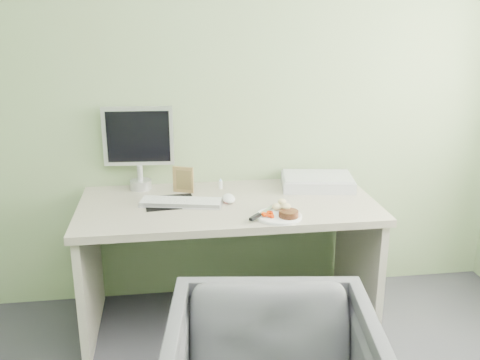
{
  "coord_description": "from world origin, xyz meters",
  "views": [
    {
      "loc": [
        -0.31,
        -1.08,
        1.72
      ],
      "look_at": [
        0.05,
        1.5,
        0.89
      ],
      "focal_mm": 40.0,
      "sensor_mm": 36.0,
      "label": 1
    }
  ],
  "objects": [
    {
      "name": "eyedrop_bottle",
      "position": [
        -0.01,
        1.86,
        0.76
      ],
      "size": [
        0.02,
        0.02,
        0.06
      ],
      "color": "white",
      "rests_on": "desk"
    },
    {
      "name": "keyboard",
      "position": [
        -0.25,
        1.62,
        0.75
      ],
      "size": [
        0.45,
        0.22,
        0.02
      ],
      "primitive_type": "cube",
      "rotation": [
        0.0,
        0.0,
        -0.22
      ],
      "color": "white",
      "rests_on": "desk"
    },
    {
      "name": "wall_back",
      "position": [
        0.0,
        2.0,
        1.35
      ],
      "size": [
        3.5,
        0.0,
        3.5
      ],
      "primitive_type": "plane",
      "rotation": [
        1.57,
        0.0,
        0.0
      ],
      "color": "gray",
      "rests_on": "floor"
    },
    {
      "name": "scanner",
      "position": [
        0.55,
        1.8,
        0.76
      ],
      "size": [
        0.45,
        0.33,
        0.06
      ],
      "primitive_type": "cube",
      "rotation": [
        0.0,
        0.0,
        -0.16
      ],
      "color": "silver",
      "rests_on": "desk"
    },
    {
      "name": "computer_mouse",
      "position": [
        0.0,
        1.62,
        0.75
      ],
      "size": [
        0.08,
        0.13,
        0.04
      ],
      "primitive_type": "ellipsoid",
      "rotation": [
        0.0,
        0.0,
        0.08
      ],
      "color": "white",
      "rests_on": "desk"
    },
    {
      "name": "mousepad",
      "position": [
        -0.31,
        1.66,
        0.73
      ],
      "size": [
        0.29,
        0.26,
        0.0
      ],
      "primitive_type": "cube",
      "rotation": [
        0.0,
        0.0,
        0.1
      ],
      "color": "black",
      "rests_on": "desk"
    },
    {
      "name": "steak_knife",
      "position": [
        0.12,
        1.36,
        0.75
      ],
      "size": [
        0.16,
        0.19,
        0.02
      ],
      "rotation": [
        0.0,
        0.0,
        0.88
      ],
      "color": "silver",
      "rests_on": "plate"
    },
    {
      "name": "plate",
      "position": [
        0.23,
        1.37,
        0.74
      ],
      "size": [
        0.23,
        0.23,
        0.01
      ],
      "primitive_type": "cylinder",
      "color": "white",
      "rests_on": "desk"
    },
    {
      "name": "photo_frame",
      "position": [
        -0.23,
        1.83,
        0.81
      ],
      "size": [
        0.12,
        0.06,
        0.15
      ],
      "primitive_type": "cube",
      "rotation": [
        0.0,
        0.0,
        -0.38
      ],
      "color": "olive",
      "rests_on": "desk"
    },
    {
      "name": "carrot_heap",
      "position": [
        0.17,
        1.36,
        0.76
      ],
      "size": [
        0.06,
        0.06,
        0.03
      ],
      "primitive_type": "cube",
      "rotation": [
        0.0,
        0.0,
        0.33
      ],
      "color": "#EE3A05",
      "rests_on": "plate"
    },
    {
      "name": "desk",
      "position": [
        0.0,
        1.62,
        0.55
      ],
      "size": [
        1.6,
        0.75,
        0.73
      ],
      "color": "#B0A394",
      "rests_on": "floor"
    },
    {
      "name": "steak",
      "position": [
        0.27,
        1.34,
        0.76
      ],
      "size": [
        0.12,
        0.12,
        0.03
      ],
      "primitive_type": "cylinder",
      "rotation": [
        0.0,
        0.0,
        0.3
      ],
      "color": "black",
      "rests_on": "plate"
    },
    {
      "name": "potato_pile",
      "position": [
        0.26,
        1.43,
        0.77
      ],
      "size": [
        0.11,
        0.08,
        0.06
      ],
      "primitive_type": "ellipsoid",
      "rotation": [
        0.0,
        0.0,
        0.08
      ],
      "color": "tan",
      "rests_on": "plate"
    },
    {
      "name": "monitor",
      "position": [
        -0.48,
        1.94,
        1.0
      ],
      "size": [
        0.4,
        0.12,
        0.48
      ],
      "rotation": [
        0.0,
        0.0,
        -0.07
      ],
      "color": "silver",
      "rests_on": "desk"
    }
  ]
}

